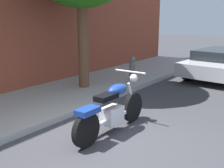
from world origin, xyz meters
TOP-DOWN VIEW (x-y plane):
  - ground_plane at (0.00, 0.00)m, footprint 60.00×60.00m
  - sidewalk at (0.00, 2.89)m, footprint 19.72×2.54m
  - motorcycle at (0.49, 0.39)m, footprint 2.13×0.70m
  - parked_car_silver at (7.01, 0.07)m, footprint 4.31×2.13m
  - fire_hydrant at (4.22, 2.26)m, footprint 0.20×0.20m

SIDE VIEW (x-z plane):
  - ground_plane at x=0.00m, z-range 0.00..0.00m
  - sidewalk at x=0.00m, z-range 0.00..0.14m
  - fire_hydrant at x=4.22m, z-range 0.00..0.91m
  - motorcycle at x=0.49m, z-range -0.09..1.02m
  - parked_car_silver at x=7.01m, z-range 0.04..1.07m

